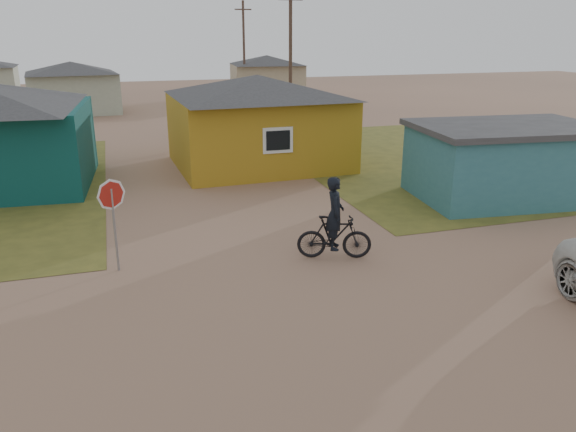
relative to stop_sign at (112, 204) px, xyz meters
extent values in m
plane|color=#976F57|center=(3.70, -3.90, -1.73)|extent=(120.00, 120.00, 0.00)
cube|color=olive|center=(17.70, 9.10, -1.73)|extent=(20.00, 18.00, 0.00)
cube|color=#AA7F1A|center=(6.20, 10.10, -0.23)|extent=(7.21, 6.24, 3.00)
pyramid|color=#323234|center=(6.20, 10.10, 1.72)|extent=(7.72, 6.76, 0.90)
cube|color=silver|center=(6.20, 7.07, -0.08)|extent=(1.20, 0.06, 1.00)
cube|color=black|center=(6.20, 7.04, -0.08)|extent=(0.95, 0.04, 0.75)
cube|color=#367077|center=(13.20, 2.60, -0.53)|extent=(6.39, 4.61, 2.40)
cube|color=#323234|center=(13.20, 2.60, 0.77)|extent=(6.71, 4.93, 0.20)
cube|color=#A4AC93|center=(-2.30, 30.10, -0.33)|extent=(6.49, 5.60, 2.80)
pyramid|color=#323234|center=(-2.30, 30.10, 1.47)|extent=(7.04, 6.15, 0.80)
cube|color=tan|center=(13.70, 36.10, -0.33)|extent=(6.41, 5.50, 2.80)
pyramid|color=#323234|center=(13.70, 36.10, 1.47)|extent=(6.95, 6.05, 0.80)
cylinder|color=#4C382E|center=(10.20, 18.10, 2.27)|extent=(0.20, 0.20, 8.00)
cylinder|color=#4C382E|center=(11.20, 34.10, 2.27)|extent=(0.20, 0.20, 8.00)
cube|color=#4C382E|center=(11.20, 34.10, 5.57)|extent=(1.40, 0.10, 0.10)
cylinder|color=gray|center=(0.00, 0.00, -0.68)|extent=(0.06, 0.06, 2.11)
imported|color=black|center=(5.40, -0.84, -1.15)|extent=(2.00, 1.14, 1.16)
imported|color=black|center=(5.40, -0.84, -0.50)|extent=(0.66, 0.81, 1.91)
camera|label=1|loc=(0.20, -13.49, 3.94)|focal=35.00mm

